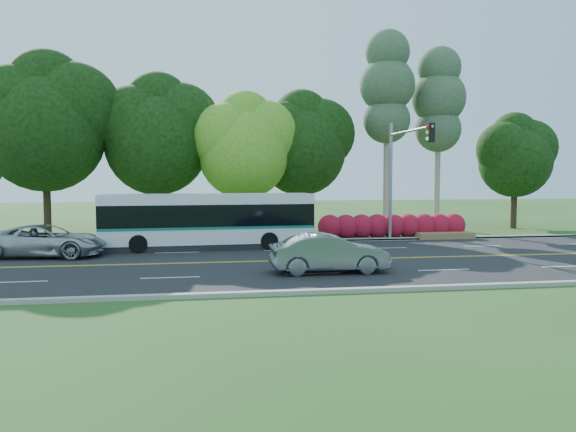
{
  "coord_description": "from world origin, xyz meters",
  "views": [
    {
      "loc": [
        -4.92,
        -24.98,
        3.89
      ],
      "look_at": [
        -0.59,
        2.0,
        1.91
      ],
      "focal_mm": 35.0,
      "sensor_mm": 36.0,
      "label": 1
    }
  ],
  "objects": [
    {
      "name": "tree_row",
      "position": [
        -5.15,
        12.13,
        6.73
      ],
      "size": [
        44.7,
        9.1,
        13.84
      ],
      "color": "black",
      "rests_on": "ground"
    },
    {
      "name": "ground",
      "position": [
        0.0,
        0.0,
        0.0
      ],
      "size": [
        120.0,
        120.0,
        0.0
      ],
      "primitive_type": "plane",
      "color": "#224A18",
      "rests_on": "ground"
    },
    {
      "name": "road",
      "position": [
        0.0,
        0.0,
        0.01
      ],
      "size": [
        60.0,
        14.0,
        0.02
      ],
      "primitive_type": "cube",
      "color": "black",
      "rests_on": "ground"
    },
    {
      "name": "curb_north",
      "position": [
        0.0,
        7.15,
        0.07
      ],
      "size": [
        60.0,
        0.3,
        0.15
      ],
      "primitive_type": "cube",
      "color": "#A09B90",
      "rests_on": "ground"
    },
    {
      "name": "curb_south",
      "position": [
        0.0,
        -7.15,
        0.07
      ],
      "size": [
        60.0,
        0.3,
        0.15
      ],
      "primitive_type": "cube",
      "color": "#A09B90",
      "rests_on": "ground"
    },
    {
      "name": "grass_verge",
      "position": [
        0.0,
        9.0,
        0.05
      ],
      "size": [
        60.0,
        4.0,
        0.1
      ],
      "primitive_type": "cube",
      "color": "#224A18",
      "rests_on": "ground"
    },
    {
      "name": "sedan",
      "position": [
        0.22,
        -3.37,
        0.79
      ],
      "size": [
        4.7,
        1.65,
        1.55
      ],
      "primitive_type": "imported",
      "rotation": [
        0.0,
        0.0,
        1.57
      ],
      "color": "#525D63",
      "rests_on": "road"
    },
    {
      "name": "lane_markings",
      "position": [
        -0.09,
        0.0,
        0.02
      ],
      "size": [
        57.6,
        13.82,
        0.0
      ],
      "color": "gold",
      "rests_on": "road"
    },
    {
      "name": "suv",
      "position": [
        -12.08,
        2.96,
        0.78
      ],
      "size": [
        5.78,
        3.21,
        1.53
      ],
      "primitive_type": "imported",
      "rotation": [
        0.0,
        0.0,
        1.44
      ],
      "color": "#ADB0B2",
      "rests_on": "road"
    },
    {
      "name": "traffic_signal",
      "position": [
        6.49,
        5.4,
        4.67
      ],
      "size": [
        0.42,
        6.1,
        7.0
      ],
      "color": "gray",
      "rests_on": "ground"
    },
    {
      "name": "transit_bus",
      "position": [
        -4.43,
        4.85,
        1.45
      ],
      "size": [
        11.12,
        2.84,
        2.89
      ],
      "rotation": [
        0.0,
        0.0,
        0.04
      ],
      "color": "white",
      "rests_on": "road"
    },
    {
      "name": "bougainvillea_hedge",
      "position": [
        7.18,
        8.15,
        0.72
      ],
      "size": [
        9.5,
        2.25,
        1.5
      ],
      "color": "#AA0E26",
      "rests_on": "ground"
    }
  ]
}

